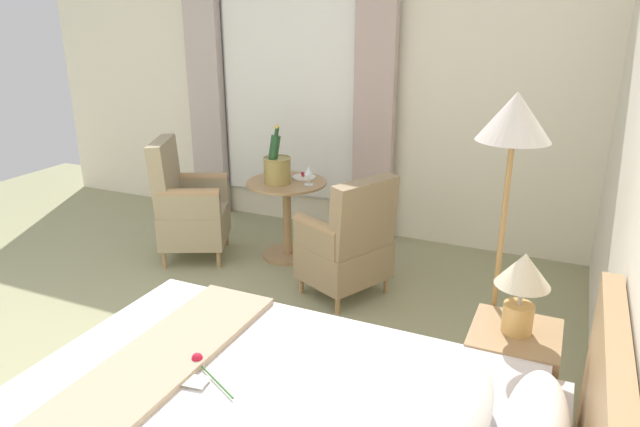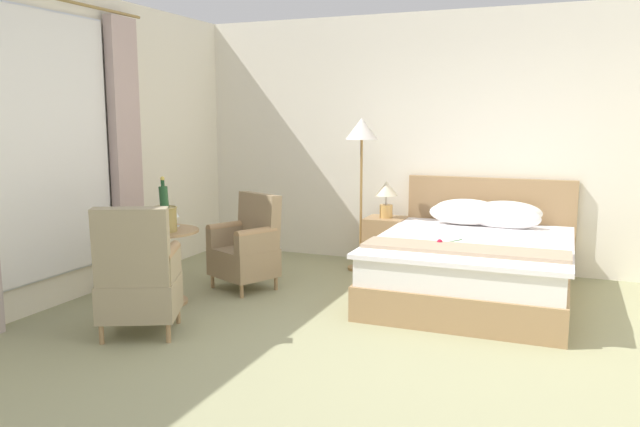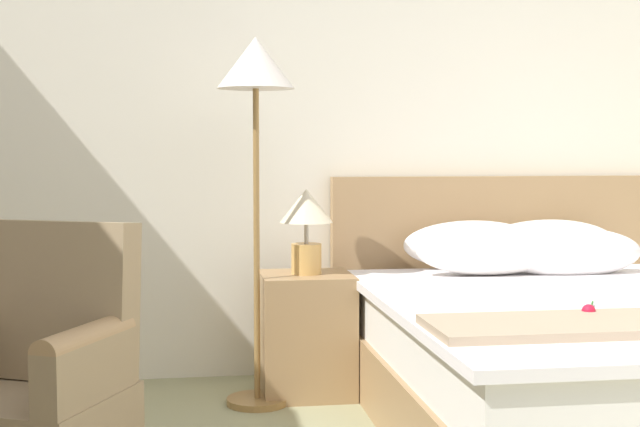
% 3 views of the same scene
% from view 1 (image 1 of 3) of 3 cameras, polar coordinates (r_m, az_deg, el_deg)
% --- Properties ---
extents(ground_plane, '(7.89, 7.89, 0.00)m').
position_cam_1_polar(ground_plane, '(3.61, -27.55, -16.58)').
color(ground_plane, '#99986F').
extents(wall_window_side, '(0.27, 5.67, 2.80)m').
position_cam_1_polar(wall_window_side, '(5.54, -2.85, 13.21)').
color(wall_window_side, '#EEE7CF').
rests_on(wall_window_side, ground).
extents(nightstand, '(0.45, 0.41, 0.57)m').
position_cam_1_polar(nightstand, '(3.04, 18.39, -15.75)').
color(nightstand, '#A47F54').
rests_on(nightstand, ground).
extents(bedside_lamp, '(0.25, 0.25, 0.40)m').
position_cam_1_polar(bedside_lamp, '(2.77, 19.60, -6.35)').
color(bedside_lamp, tan).
rests_on(bedside_lamp, nightstand).
extents(floor_lamp_brass, '(0.35, 0.35, 1.65)m').
position_cam_1_polar(floor_lamp_brass, '(2.84, 18.63, 6.29)').
color(floor_lamp_brass, olive).
rests_on(floor_lamp_brass, ground).
extents(side_table_round, '(0.67, 0.67, 0.67)m').
position_cam_1_polar(side_table_round, '(4.81, -3.32, 0.08)').
color(side_table_round, '#A47F54').
rests_on(side_table_round, ground).
extents(champagne_bucket, '(0.23, 0.23, 0.48)m').
position_cam_1_polar(champagne_bucket, '(4.65, -4.33, 4.69)').
color(champagne_bucket, olive).
rests_on(champagne_bucket, side_table_round).
extents(wine_glass_near_bucket, '(0.07, 0.07, 0.16)m').
position_cam_1_polar(wine_glass_near_bucket, '(4.60, -1.15, 4.22)').
color(wine_glass_near_bucket, white).
rests_on(wine_glass_near_bucket, side_table_round).
extents(wine_glass_near_edge, '(0.06, 0.06, 0.17)m').
position_cam_1_polar(wine_glass_near_edge, '(4.86, -4.16, 5.08)').
color(wine_glass_near_edge, white).
rests_on(wine_glass_near_edge, side_table_round).
extents(snack_plate, '(0.20, 0.20, 0.04)m').
position_cam_1_polar(snack_plate, '(4.83, -1.62, 3.69)').
color(snack_plate, white).
rests_on(snack_plate, side_table_round).
extents(armchair_by_window, '(0.72, 0.70, 0.93)m').
position_cam_1_polar(armchair_by_window, '(4.13, 2.86, -3.08)').
color(armchair_by_window, '#A47F54').
rests_on(armchair_by_window, ground).
extents(armchair_facing_bed, '(0.74, 0.74, 1.02)m').
position_cam_1_polar(armchair_facing_bed, '(4.92, -13.08, 0.64)').
color(armchair_facing_bed, '#A47F54').
rests_on(armchair_facing_bed, ground).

